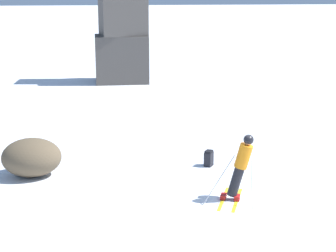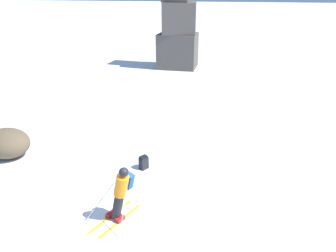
{
  "view_description": "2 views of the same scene",
  "coord_description": "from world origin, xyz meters",
  "px_view_note": "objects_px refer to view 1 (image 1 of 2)",
  "views": [
    {
      "loc": [
        -4.54,
        -13.47,
        5.45
      ],
      "look_at": [
        -2.41,
        2.83,
        1.33
      ],
      "focal_mm": 60.0,
      "sensor_mm": 36.0,
      "label": 1
    },
    {
      "loc": [
        1.94,
        -7.0,
        6.04
      ],
      "look_at": [
        -0.53,
        4.18,
        1.18
      ],
      "focal_mm": 35.0,
      "sensor_mm": 36.0,
      "label": 2
    }
  ],
  "objects_px": {
    "exposed_boulder_0": "(32,157)",
    "skier": "(241,163)",
    "spare_backpack": "(209,158)",
    "rock_pillar": "(121,26)"
  },
  "relations": [
    {
      "from": "spare_backpack",
      "to": "exposed_boulder_0",
      "type": "height_order",
      "value": "exposed_boulder_0"
    },
    {
      "from": "spare_backpack",
      "to": "rock_pillar",
      "type": "bearing_deg",
      "value": 38.8
    },
    {
      "from": "rock_pillar",
      "to": "spare_backpack",
      "type": "xyz_separation_m",
      "value": [
        1.86,
        -16.14,
        -2.97
      ]
    },
    {
      "from": "skier",
      "to": "exposed_boulder_0",
      "type": "relative_size",
      "value": 1.05
    },
    {
      "from": "skier",
      "to": "spare_backpack",
      "type": "distance_m",
      "value": 3.03
    },
    {
      "from": "exposed_boulder_0",
      "to": "skier",
      "type": "bearing_deg",
      "value": -25.64
    },
    {
      "from": "skier",
      "to": "spare_backpack",
      "type": "relative_size",
      "value": 3.65
    },
    {
      "from": "rock_pillar",
      "to": "skier",
      "type": "bearing_deg",
      "value": -83.68
    },
    {
      "from": "exposed_boulder_0",
      "to": "spare_backpack",
      "type": "bearing_deg",
      "value": 2.54
    },
    {
      "from": "skier",
      "to": "rock_pillar",
      "type": "xyz_separation_m",
      "value": [
        -2.11,
        19.05,
        2.21
      ]
    }
  ]
}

